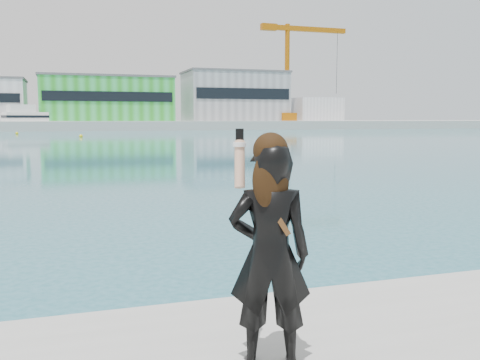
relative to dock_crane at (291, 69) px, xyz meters
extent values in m
cube|color=#9E9E99|center=(-53.20, 8.00, -14.07)|extent=(320.00, 40.00, 2.00)
cube|color=green|center=(-45.20, 6.00, -8.07)|extent=(30.00, 16.00, 10.00)
cube|color=black|center=(-45.20, -2.10, -7.57)|extent=(28.50, 0.20, 2.20)
cube|color=#59595B|center=(-45.20, 6.00, -2.82)|extent=(30.60, 16.32, 0.50)
cube|color=gray|center=(-13.20, 6.00, -7.07)|extent=(25.00, 15.00, 12.00)
cube|color=black|center=(-13.20, -1.60, -6.47)|extent=(23.75, 0.20, 2.64)
cube|color=#59595B|center=(-13.20, 6.00, -0.82)|extent=(25.50, 15.30, 0.50)
cube|color=silver|center=(8.80, 4.00, -10.07)|extent=(12.00, 10.00, 6.00)
cube|color=#BE620B|center=(-1.20, 0.00, -12.07)|extent=(4.00, 4.00, 2.00)
cylinder|color=#BE620B|center=(-1.20, 0.00, -0.07)|extent=(1.20, 1.20, 22.00)
cube|color=#BE620B|center=(4.80, 0.00, 9.93)|extent=(20.00, 1.20, 1.20)
cube|color=#BE620B|center=(-6.20, 0.00, 9.93)|extent=(4.00, 1.60, 1.60)
cylinder|color=black|center=(12.80, 0.00, 1.93)|extent=(0.10, 0.10, 16.00)
cylinder|color=silver|center=(-31.20, -1.00, -9.07)|extent=(0.16, 0.16, 8.00)
cube|color=red|center=(-30.60, -1.00, -5.67)|extent=(1.20, 0.04, 0.80)
cube|color=white|center=(-61.87, -5.41, -14.04)|extent=(15.84, 9.59, 2.05)
cube|color=white|center=(-62.66, -5.72, -12.08)|extent=(9.24, 6.46, 1.88)
cube|color=white|center=(-63.46, -6.03, -10.38)|extent=(5.82, 4.57, 1.53)
cube|color=black|center=(-62.66, -5.72, -12.08)|extent=(9.43, 6.60, 0.51)
cylinder|color=silver|center=(-63.46, -6.03, -8.76)|extent=(0.14, 0.14, 1.70)
sphere|color=yellow|center=(-52.91, -48.27, -15.07)|extent=(0.50, 0.50, 0.50)
sphere|color=yellow|center=(-62.55, -30.51, -15.07)|extent=(0.50, 0.50, 0.50)
imported|color=black|center=(-53.73, -122.53, -13.43)|extent=(0.70, 0.56, 1.66)
sphere|color=black|center=(-53.74, -122.55, -12.66)|extent=(0.25, 0.25, 0.25)
ellipsoid|color=black|center=(-53.75, -122.59, -12.87)|extent=(0.28, 0.14, 0.44)
cylinder|color=tan|center=(-53.91, -122.37, -12.77)|extent=(0.13, 0.21, 0.36)
cylinder|color=white|center=(-53.90, -122.33, -12.63)|extent=(0.10, 0.10, 0.03)
cube|color=black|center=(-53.88, -122.29, -12.57)|extent=(0.06, 0.03, 0.12)
cube|color=#4C2D14|center=(-53.73, -122.62, -13.10)|extent=(0.23, 0.09, 0.34)
camera|label=1|loc=(-55.13, -126.10, -12.43)|focal=40.00mm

